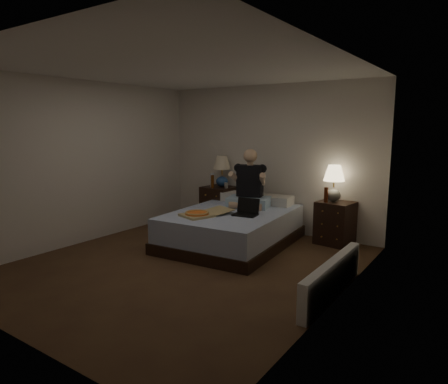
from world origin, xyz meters
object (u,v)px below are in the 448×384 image
Objects in this scene: bed at (232,228)px; soda_can at (226,185)px; lamp_left at (222,171)px; laptop at (245,207)px; nightstand_right at (335,223)px; water_bottle at (212,180)px; person at (249,178)px; lamp_right at (334,183)px; pizza_box at (197,214)px; nightstand_left at (219,206)px; beer_bottle_right at (326,195)px; beer_bottle_left at (212,181)px; radiator at (332,278)px.

soda_can is at bearing 124.55° from bed.
lamp_left is 5.60× the size of soda_can.
soda_can is 1.35m from laptop.
nightstand_right is 2.65× the size of water_bottle.
laptop is (0.28, -0.58, -0.35)m from person.
laptop is (1.14, -1.06, -0.36)m from lamp_left.
lamp_right is 2.24× the size of water_bottle.
nightstand_right reaches higher than bed.
laptop is 0.45× the size of pizza_box.
lamp_right is 1.65× the size of laptop.
lamp_right is 1.45m from laptop.
nightstand_right is (2.15, 0.04, -0.03)m from nightstand_left.
nightstand_right is 1.50m from person.
laptop is at bearing -44.05° from soda_can.
soda_can is 0.13× the size of pizza_box.
lamp_left is at bearing 127.22° from bed.
lamp_right is at bearing 62.22° from beer_bottle_right.
laptop reaches higher than pizza_box.
beer_bottle_left is (-0.06, -0.22, -0.16)m from lamp_left.
bed is 0.69m from pizza_box.
person is (0.03, 0.45, 0.72)m from bed.
person reaches higher than beer_bottle_left.
nightstand_right is 2.23m from lamp_left.
radiator is (1.62, -0.86, -0.44)m from laptop.
nightstand_right is at bearing 108.30° from radiator.
bed is 3.13× the size of nightstand_right.
bed is at bearing -42.73° from nightstand_left.
pizza_box is at bearing 169.02° from radiator.
nightstand_right is 0.48m from beer_bottle_right.
beer_bottle_right is at bearing -3.58° from lamp_left.
soda_can is at bearing -176.28° from lamp_right.
water_bottle is 0.16× the size of radiator.
nightstand_right is 2.02m from radiator.
laptop reaches higher than bed.
water_bottle is 0.74× the size of laptop.
lamp_right reaches higher than bed.
laptop is (1.26, -0.92, -0.20)m from water_bottle.
laptop is at bearing -125.67° from nightstand_right.
water_bottle is (-0.95, 0.79, 0.58)m from bed.
nightstand_left is 7.17× the size of soda_can.
nightstand_right reaches higher than radiator.
person reaches higher than nightstand_right.
pizza_box is at bearing -63.53° from nightstand_left.
beer_bottle_left is 3.35m from radiator.
water_bottle is at bearing 135.75° from pizza_box.
nightstand_left is 3.36m from radiator.
soda_can is at bearing 145.17° from radiator.
person is (-1.15, -0.35, 0.21)m from beer_bottle_right.
lamp_right is 2.43× the size of beer_bottle_left.
lamp_left is 0.60× the size of person.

